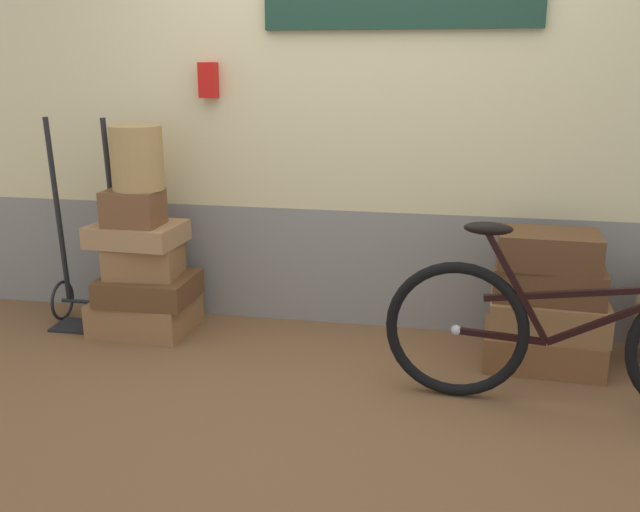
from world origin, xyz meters
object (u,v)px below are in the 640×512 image
object	(u,v)px
luggage_trolley	(89,276)
suitcase_6	(548,315)
suitcase_7	(549,281)
wicker_basket	(137,158)
suitcase_3	(137,234)
suitcase_0	(145,314)
suitcase_2	(144,260)
bicycle	(576,337)
suitcase_8	(548,249)
suitcase_5	(542,347)
suitcase_4	(133,208)
suitcase_1	(149,288)

from	to	relation	value
luggage_trolley	suitcase_6	bearing A→B (deg)	-1.78
suitcase_7	wicker_basket	world-z (taller)	wicker_basket
suitcase_3	luggage_trolley	size ratio (longest dim) A/B	0.40
wicker_basket	suitcase_7	bearing A→B (deg)	0.28
suitcase_0	suitcase_3	xyz separation A→B (m)	(-0.01, -0.01, 0.50)
suitcase_2	wicker_basket	xyz separation A→B (m)	(0.01, -0.02, 0.60)
suitcase_7	bicycle	distance (m)	0.54
wicker_basket	suitcase_0	bearing A→B (deg)	137.97
suitcase_8	suitcase_6	bearing A→B (deg)	-15.82
suitcase_2	bicycle	bearing A→B (deg)	-18.33
suitcase_5	suitcase_7	size ratio (longest dim) A/B	1.09
suitcase_3	suitcase_4	world-z (taller)	suitcase_4
bicycle	suitcase_5	bearing A→B (deg)	98.32
suitcase_0	suitcase_6	world-z (taller)	suitcase_6
suitcase_7	wicker_basket	bearing A→B (deg)	-175.17
suitcase_0	suitcase_2	distance (m)	0.34
suitcase_4	suitcase_5	size ratio (longest dim) A/B	0.51
suitcase_0	suitcase_6	xyz separation A→B (m)	(2.30, -0.04, 0.18)
suitcase_3	suitcase_5	bearing A→B (deg)	1.56
suitcase_3	suitcase_6	world-z (taller)	suitcase_3
suitcase_6	luggage_trolley	bearing A→B (deg)	-178.69
luggage_trolley	wicker_basket	bearing A→B (deg)	-9.48
suitcase_0	suitcase_5	xyz separation A→B (m)	(2.29, -0.04, -0.01)
suitcase_3	suitcase_6	xyz separation A→B (m)	(2.31, -0.03, -0.32)
suitcase_8	wicker_basket	xyz separation A→B (m)	(-2.25, 0.01, 0.41)
suitcase_0	wicker_basket	bearing A→B (deg)	-40.24
luggage_trolley	suitcase_2	bearing A→B (deg)	-7.45
suitcase_1	suitcase_7	xyz separation A→B (m)	(2.25, 0.01, 0.18)
suitcase_7	bicycle	bearing A→B (deg)	-78.24
suitcase_6	wicker_basket	distance (m)	2.40
suitcase_0	suitcase_4	distance (m)	0.66
suitcase_5	suitcase_6	xyz separation A→B (m)	(0.01, 0.00, 0.18)
suitcase_5	bicycle	world-z (taller)	bicycle
suitcase_0	suitcase_2	size ratio (longest dim) A/B	1.38
suitcase_0	suitcase_1	size ratio (longest dim) A/B	1.06
suitcase_0	suitcase_1	xyz separation A→B (m)	(0.04, -0.02, 0.17)
suitcase_1	suitcase_4	xyz separation A→B (m)	(-0.05, -0.03, 0.49)
wicker_basket	suitcase_4	bearing A→B (deg)	-143.48
wicker_basket	suitcase_3	bearing A→B (deg)	156.64
suitcase_0	suitcase_3	world-z (taller)	suitcase_3
suitcase_1	bicycle	size ratio (longest dim) A/B	0.30
suitcase_6	suitcase_0	bearing A→B (deg)	-177.94
suitcase_4	suitcase_6	size ratio (longest dim) A/B	0.52
suitcase_1	suitcase_7	size ratio (longest dim) A/B	0.95
suitcase_2	suitcase_4	bearing A→B (deg)	-128.64
suitcase_8	luggage_trolley	size ratio (longest dim) A/B	0.40
suitcase_4	suitcase_3	bearing A→B (deg)	100.64
suitcase_5	suitcase_1	bearing A→B (deg)	-177.93
suitcase_1	suitcase_7	world-z (taller)	suitcase_7
suitcase_2	suitcase_4	size ratio (longest dim) A/B	1.31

